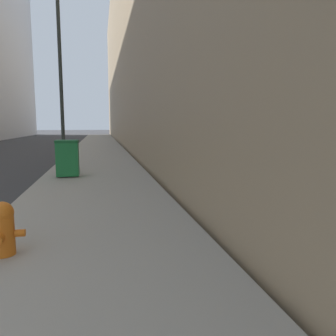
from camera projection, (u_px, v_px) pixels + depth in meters
The scene contains 5 objects.
sidewalk_right at pixel (98, 151), 20.03m from camera, with size 3.28×60.00×0.15m.
building_right_stone at pixel (188, 46), 28.23m from camera, with size 12.00×60.00×16.87m.
fire_hydrant at pixel (3, 227), 3.94m from camera, with size 0.50×0.39×0.66m.
trash_bin at pixel (68, 158), 9.88m from camera, with size 0.66×0.58×1.11m.
lamppost at pixel (60, 53), 11.39m from camera, with size 0.39×0.39×6.66m.
Camera 1 is at (5.81, -2.44, 1.73)m, focal length 35.00 mm.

